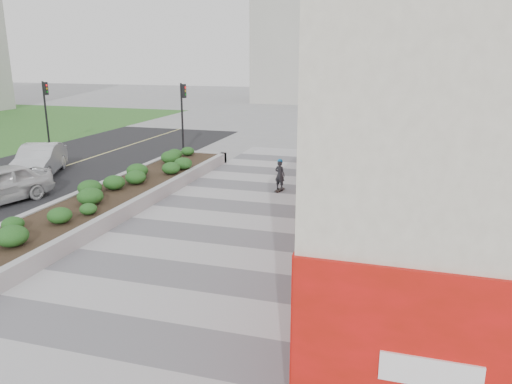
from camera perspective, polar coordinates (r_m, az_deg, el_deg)
ground at (r=12.47m, az=-11.42°, el=-12.69°), size 160.00×160.00×0.00m
walkway at (r=14.90m, az=-6.01°, el=-7.59°), size 8.00×36.00×0.01m
building at (r=18.75m, az=21.71°, el=8.75°), size 6.04×24.08×8.00m
planter at (r=20.59m, az=-15.98°, el=-0.35°), size 3.00×18.00×0.90m
traffic_signal_near at (r=30.06m, az=-8.35°, el=9.47°), size 0.33×0.28×4.20m
traffic_signal_far at (r=34.55m, az=-22.88°, el=9.20°), size 0.33×0.28×4.20m
distant_bldg_north_l at (r=65.58m, az=7.97°, el=18.99°), size 16.00×12.00×20.00m
distant_bldg_north_r at (r=70.54m, az=25.96°, el=19.04°), size 14.00×10.00×24.00m
manhole_cover at (r=14.73m, az=-4.20°, el=-7.84°), size 0.44×0.44×0.01m
skateboarder at (r=21.80m, az=2.74°, el=1.98°), size 0.55×0.75×1.46m
car_silver at (r=26.80m, az=-23.52°, el=3.32°), size 3.38×4.93×1.54m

